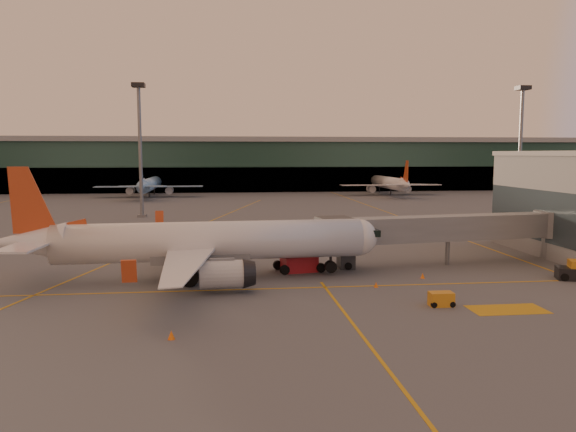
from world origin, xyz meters
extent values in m
plane|color=#4C4F54|center=(0.00, 0.00, 0.00)|extent=(600.00, 600.00, 0.00)
cube|color=#C88C12|center=(0.00, 5.00, 0.01)|extent=(80.00, 0.25, 0.01)
cube|color=#C88C12|center=(-10.00, 45.00, 0.01)|extent=(31.30, 115.98, 0.01)
cube|color=#C88C12|center=(30.00, 70.00, 0.01)|extent=(0.25, 160.00, 0.01)
cube|color=#C88C12|center=(5.00, -8.00, 0.01)|extent=(0.25, 30.00, 0.01)
cube|color=#C88C12|center=(18.00, -4.00, 0.01)|extent=(6.00, 3.00, 0.01)
cube|color=#19382D|center=(0.00, 142.00, 8.00)|extent=(400.00, 18.00, 16.00)
cube|color=gray|center=(0.00, 142.00, 16.80)|extent=(400.00, 20.00, 1.60)
cube|color=black|center=(0.00, 133.50, 4.00)|extent=(400.00, 1.00, 8.00)
cube|color=#2D3D47|center=(33.05, 18.00, 5.00)|extent=(0.30, 21.60, 6.00)
cylinder|color=slate|center=(-20.00, 66.00, 12.50)|extent=(0.70, 0.70, 25.00)
cube|color=black|center=(-20.00, 66.00, 25.20)|extent=(2.40, 2.40, 0.80)
cube|color=slate|center=(-20.00, 66.00, 0.25)|extent=(1.60, 1.60, 0.50)
cylinder|color=slate|center=(55.00, 62.00, 12.50)|extent=(0.70, 0.70, 25.00)
cube|color=black|center=(55.00, 62.00, 25.20)|extent=(2.40, 2.40, 0.80)
cube|color=slate|center=(55.00, 62.00, 0.25)|extent=(1.60, 1.60, 0.50)
cylinder|color=silver|center=(-5.41, 9.59, 3.81)|extent=(29.81, 5.24, 3.81)
sphere|color=silver|center=(9.40, 10.30, 3.81)|extent=(3.73, 3.73, 3.73)
cube|color=black|center=(10.49, 10.36, 4.28)|extent=(1.83, 2.55, 0.67)
cone|color=silver|center=(-22.03, 8.78, 4.09)|extent=(6.68, 3.93, 3.62)
cube|color=silver|center=(-21.51, 5.55, 4.19)|extent=(3.62, 6.40, 0.19)
cylinder|color=silver|center=(-4.41, 3.84, 1.71)|extent=(4.09, 2.66, 2.48)
cylinder|color=black|center=(-7.46, 7.01, 0.86)|extent=(1.78, 1.41, 1.71)
cylinder|color=black|center=(-7.46, 7.01, 1.38)|extent=(0.34, 0.34, 1.05)
cube|color=silver|center=(-21.83, 12.05, 4.19)|extent=(4.17, 6.62, 0.19)
cylinder|color=silver|center=(-4.97, 15.40, 1.71)|extent=(4.09, 2.66, 2.48)
cylinder|color=black|center=(-7.70, 11.95, 0.86)|extent=(1.78, 1.41, 1.71)
cylinder|color=black|center=(-7.70, 11.95, 1.38)|extent=(0.34, 0.34, 1.05)
cube|color=slate|center=(-6.49, 9.53, 2.57)|extent=(9.54, 3.50, 1.52)
cylinder|color=black|center=(6.51, 10.16, 0.86)|extent=(1.23, 0.82, 1.20)
cube|color=slate|center=(20.43, 14.04, 4.11)|extent=(27.52, 6.49, 2.70)
cube|color=#2D3035|center=(7.36, 12.69, 4.11)|extent=(3.85, 3.85, 3.00)
cube|color=#2D3035|center=(8.86, 13.59, 1.20)|extent=(1.60, 2.40, 2.40)
cylinder|color=black|center=(8.86, 12.49, 0.40)|extent=(0.80, 0.40, 0.80)
cylinder|color=black|center=(8.86, 14.69, 0.40)|extent=(0.80, 0.40, 0.80)
cylinder|color=slate|center=(20.43, 14.04, 1.40)|extent=(0.50, 0.50, 2.81)
cylinder|color=slate|center=(34.00, 16.00, 4.11)|extent=(4.40, 4.40, 3.00)
cylinder|color=slate|center=(34.00, 16.00, 1.40)|extent=(2.40, 2.40, 2.81)
cube|color=maroon|center=(3.58, 12.43, 0.82)|extent=(3.89, 3.19, 1.63)
cube|color=silver|center=(3.26, 12.37, 3.37)|extent=(6.69, 3.80, 3.05)
cylinder|color=black|center=(1.88, 10.80, 0.49)|extent=(1.03, 0.55, 0.98)
cylinder|color=black|center=(5.74, 11.50, 0.49)|extent=(1.03, 0.55, 0.98)
cube|color=orange|center=(13.18, -2.39, 0.57)|extent=(1.93, 1.18, 1.15)
cylinder|color=black|center=(12.41, -2.85, 0.24)|extent=(0.48, 0.25, 0.48)
cylinder|color=black|center=(13.94, -2.88, 0.24)|extent=(0.48, 0.25, 0.48)
cylinder|color=black|center=(28.49, 4.82, 0.39)|extent=(0.84, 0.57, 0.77)
cone|color=orange|center=(15.27, 7.58, 0.27)|extent=(0.43, 0.43, 0.54)
cube|color=orange|center=(15.27, 7.58, 0.01)|extent=(0.37, 0.37, 0.03)
cone|color=orange|center=(-7.77, -8.21, 0.30)|extent=(0.48, 0.48, 0.61)
cube|color=orange|center=(-7.77, -8.21, 0.02)|extent=(0.41, 0.41, 0.03)
cone|color=orange|center=(-6.89, 28.11, 0.26)|extent=(0.41, 0.41, 0.52)
cube|color=orange|center=(-6.89, 28.11, 0.01)|extent=(0.35, 0.35, 0.03)
cone|color=orange|center=(9.68, 4.46, 0.25)|extent=(0.39, 0.39, 0.50)
cube|color=orange|center=(9.68, 4.46, 0.01)|extent=(0.34, 0.34, 0.03)
camera|label=1|loc=(-4.21, -44.98, 12.28)|focal=35.00mm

